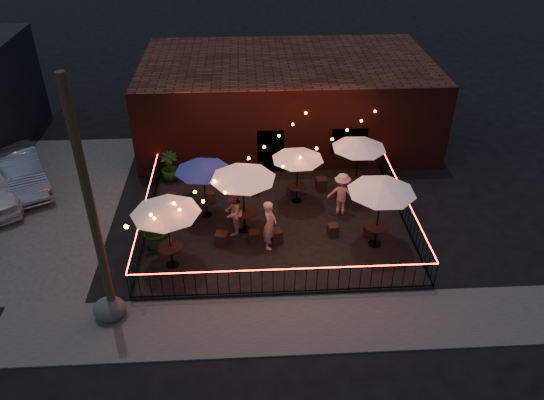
# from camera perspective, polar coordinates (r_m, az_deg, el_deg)

# --- Properties ---
(ground) EXTENTS (110.00, 110.00, 0.00)m
(ground) POSITION_cam_1_polar(r_m,az_deg,el_deg) (19.30, 0.84, -6.26)
(ground) COLOR black
(ground) RESTS_ON ground
(patio) EXTENTS (10.00, 8.00, 0.15)m
(patio) POSITION_cam_1_polar(r_m,az_deg,el_deg) (20.84, 0.46, -2.61)
(patio) COLOR black
(patio) RESTS_ON ground
(sidewalk) EXTENTS (18.00, 2.50, 0.05)m
(sidewalk) POSITION_cam_1_polar(r_m,az_deg,el_deg) (16.91, 1.60, -13.19)
(sidewalk) COLOR #403D3B
(sidewalk) RESTS_ON ground
(brick_building) EXTENTS (14.00, 8.00, 4.00)m
(brick_building) POSITION_cam_1_polar(r_m,az_deg,el_deg) (26.98, 1.56, 10.80)
(brick_building) COLOR black
(brick_building) RESTS_ON ground
(utility_pole) EXTENTS (0.26, 0.26, 8.00)m
(utility_pole) POSITION_cam_1_polar(r_m,az_deg,el_deg) (15.40, -18.82, -1.26)
(utility_pole) COLOR #3E2919
(utility_pole) RESTS_ON ground
(fence_front) EXTENTS (10.00, 0.04, 1.04)m
(fence_front) POSITION_cam_1_polar(r_m,az_deg,el_deg) (17.36, 1.31, -8.75)
(fence_front) COLOR black
(fence_front) RESTS_ON patio
(fence_left) EXTENTS (0.04, 8.00, 1.04)m
(fence_left) POSITION_cam_1_polar(r_m,az_deg,el_deg) (20.84, -13.39, -1.67)
(fence_left) COLOR black
(fence_left) RESTS_ON patio
(fence_right) EXTENTS (0.04, 8.00, 1.04)m
(fence_right) POSITION_cam_1_polar(r_m,az_deg,el_deg) (21.36, 13.98, -0.81)
(fence_right) COLOR black
(fence_right) RESTS_ON patio
(festoon_lights) EXTENTS (10.02, 8.72, 1.32)m
(festoon_lights) POSITION_cam_1_polar(r_m,az_deg,el_deg) (19.22, -2.46, 2.69)
(festoon_lights) COLOR #F74C10
(festoon_lights) RESTS_ON ground
(cafe_table_0) EXTENTS (2.49, 2.49, 2.59)m
(cafe_table_0) POSITION_cam_1_polar(r_m,az_deg,el_deg) (17.70, -11.39, -0.97)
(cafe_table_0) COLOR black
(cafe_table_0) RESTS_ON patio
(cafe_table_1) EXTENTS (2.68, 2.68, 2.40)m
(cafe_table_1) POSITION_cam_1_polar(r_m,az_deg,el_deg) (20.22, -7.45, 3.50)
(cafe_table_1) COLOR black
(cafe_table_1) RESTS_ON patio
(cafe_table_2) EXTENTS (2.85, 2.85, 2.67)m
(cafe_table_2) POSITION_cam_1_polar(r_m,az_deg,el_deg) (19.10, -3.15, 2.71)
(cafe_table_2) COLOR black
(cafe_table_2) RESTS_ON patio
(cafe_table_3) EXTENTS (2.68, 2.68, 2.32)m
(cafe_table_3) POSITION_cam_1_polar(r_m,az_deg,el_deg) (21.02, 2.79, 4.74)
(cafe_table_3) COLOR black
(cafe_table_3) RESTS_ON patio
(cafe_table_4) EXTENTS (3.15, 3.15, 2.67)m
(cafe_table_4) POSITION_cam_1_polar(r_m,az_deg,el_deg) (18.69, 11.75, 1.26)
(cafe_table_4) COLOR black
(cafe_table_4) RESTS_ON patio
(cafe_table_5) EXTENTS (2.89, 2.89, 2.47)m
(cafe_table_5) POSITION_cam_1_polar(r_m,az_deg,el_deg) (21.83, 9.35, 5.87)
(cafe_table_5) COLOR black
(cafe_table_5) RESTS_ON patio
(bistro_chair_0) EXTENTS (0.36, 0.36, 0.42)m
(bistro_chair_0) POSITION_cam_1_polar(r_m,az_deg,el_deg) (19.84, -12.08, -4.54)
(bistro_chair_0) COLOR black
(bistro_chair_0) RESTS_ON patio
(bistro_chair_1) EXTENTS (0.53, 0.53, 0.52)m
(bistro_chair_1) POSITION_cam_1_polar(r_m,az_deg,el_deg) (19.61, -5.44, -4.18)
(bistro_chair_1) COLOR black
(bistro_chair_1) RESTS_ON patio
(bistro_chair_2) EXTENTS (0.48, 0.48, 0.44)m
(bistro_chair_2) POSITION_cam_1_polar(r_m,az_deg,el_deg) (22.20, -10.68, 0.15)
(bistro_chair_2) COLOR black
(bistro_chair_2) RESTS_ON patio
(bistro_chair_3) EXTENTS (0.44, 0.44, 0.42)m
(bistro_chair_3) POSITION_cam_1_polar(r_m,az_deg,el_deg) (22.08, -6.68, 0.31)
(bistro_chair_3) COLOR black
(bistro_chair_3) RESTS_ON patio
(bistro_chair_4) EXTENTS (0.38, 0.38, 0.43)m
(bistro_chair_4) POSITION_cam_1_polar(r_m,az_deg,el_deg) (19.73, -1.98, -3.93)
(bistro_chair_4) COLOR black
(bistro_chair_4) RESTS_ON patio
(bistro_chair_5) EXTENTS (0.55, 0.55, 0.50)m
(bistro_chair_5) POSITION_cam_1_polar(r_m,az_deg,el_deg) (19.68, 0.41, -3.89)
(bistro_chair_5) COLOR black
(bistro_chair_5) RESTS_ON patio
(bistro_chair_6) EXTENTS (0.43, 0.43, 0.43)m
(bistro_chair_6) POSITION_cam_1_polar(r_m,az_deg,el_deg) (22.47, -1.82, 1.20)
(bistro_chair_6) COLOR black
(bistro_chair_6) RESTS_ON patio
(bistro_chair_7) EXTENTS (0.52, 0.52, 0.48)m
(bistro_chair_7) POSITION_cam_1_polar(r_m,az_deg,el_deg) (22.26, 2.25, 0.93)
(bistro_chair_7) COLOR black
(bistro_chair_7) RESTS_ON patio
(bistro_chair_8) EXTENTS (0.41, 0.41, 0.44)m
(bistro_chair_8) POSITION_cam_1_polar(r_m,az_deg,el_deg) (20.16, 6.55, -3.22)
(bistro_chair_8) COLOR black
(bistro_chair_8) RESTS_ON patio
(bistro_chair_9) EXTENTS (0.43, 0.43, 0.43)m
(bistro_chair_9) POSITION_cam_1_polar(r_m,az_deg,el_deg) (20.37, 10.31, -3.16)
(bistro_chair_9) COLOR black
(bistro_chair_9) RESTS_ON patio
(bistro_chair_10) EXTENTS (0.46, 0.46, 0.51)m
(bistro_chair_10) POSITION_cam_1_polar(r_m,az_deg,el_deg) (22.84, 5.31, 1.74)
(bistro_chair_10) COLOR black
(bistro_chair_10) RESTS_ON patio
(bistro_chair_11) EXTENTS (0.35, 0.35, 0.41)m
(bistro_chair_11) POSITION_cam_1_polar(r_m,az_deg,el_deg) (23.06, 10.97, 1.41)
(bistro_chair_11) COLOR black
(bistro_chair_11) RESTS_ON patio
(patron_a) EXTENTS (0.63, 0.80, 1.94)m
(patron_a) POSITION_cam_1_polar(r_m,az_deg,el_deg) (19.02, -0.25, -2.68)
(patron_a) COLOR #DAB88E
(patron_a) RESTS_ON patio
(patron_b) EXTENTS (0.99, 1.11, 1.90)m
(patron_b) POSITION_cam_1_polar(r_m,az_deg,el_deg) (19.76, -4.25, -1.32)
(patron_b) COLOR #D5AE91
(patron_b) RESTS_ON patio
(patron_c) EXTENTS (1.27, 0.92, 1.77)m
(patron_c) POSITION_cam_1_polar(r_m,az_deg,el_deg) (21.08, 7.50, 0.68)
(patron_c) COLOR #D5AD88
(patron_c) RESTS_ON patio
(potted_shrub_a) EXTENTS (1.42, 1.26, 1.48)m
(potted_shrub_a) POSITION_cam_1_polar(r_m,az_deg,el_deg) (19.67, -12.28, -3.03)
(potted_shrub_a) COLOR #113611
(potted_shrub_a) RESTS_ON patio
(potted_shrub_b) EXTENTS (0.76, 0.66, 1.21)m
(potted_shrub_b) POSITION_cam_1_polar(r_m,az_deg,el_deg) (21.11, -9.07, -0.32)
(potted_shrub_b) COLOR #113913
(potted_shrub_b) RESTS_ON patio
(potted_shrub_c) EXTENTS (0.90, 0.90, 1.37)m
(potted_shrub_c) POSITION_cam_1_polar(r_m,az_deg,el_deg) (23.57, -10.95, 3.52)
(potted_shrub_c) COLOR #123A13
(potted_shrub_c) RESTS_ON patio
(cooler) EXTENTS (0.80, 0.63, 0.97)m
(cooler) POSITION_cam_1_polar(r_m,az_deg,el_deg) (21.01, -11.93, -1.23)
(cooler) COLOR #0C47A2
(cooler) RESTS_ON patio
(boulder) EXTENTS (1.00, 0.87, 0.75)m
(boulder) POSITION_cam_1_polar(r_m,az_deg,el_deg) (17.60, -17.04, -11.16)
(boulder) COLOR #42423E
(boulder) RESTS_ON ground
(car_silver) EXTENTS (3.73, 4.97, 1.57)m
(car_silver) POSITION_cam_1_polar(r_m,az_deg,el_deg) (25.37, -25.40, 2.82)
(car_silver) COLOR #9A99A1
(car_silver) RESTS_ON ground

